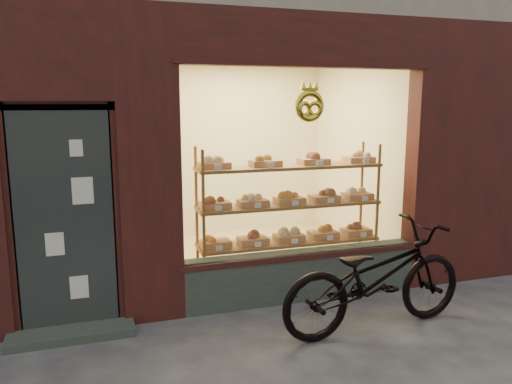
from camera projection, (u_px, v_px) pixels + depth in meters
name	position (u px, v px, depth m)	size (l,w,h in m)	color
display_shelf	(289.00, 216.00, 5.90)	(2.20, 0.45, 1.70)	brown
bicycle	(376.00, 278.00, 4.80)	(0.70, 2.00, 1.05)	black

